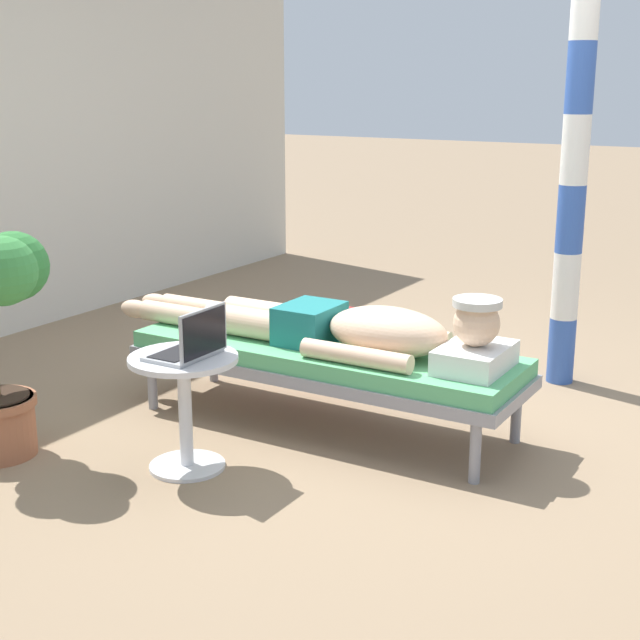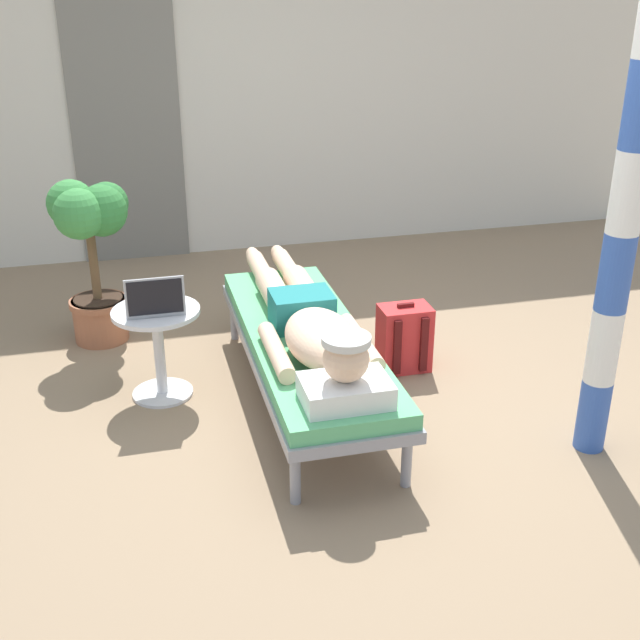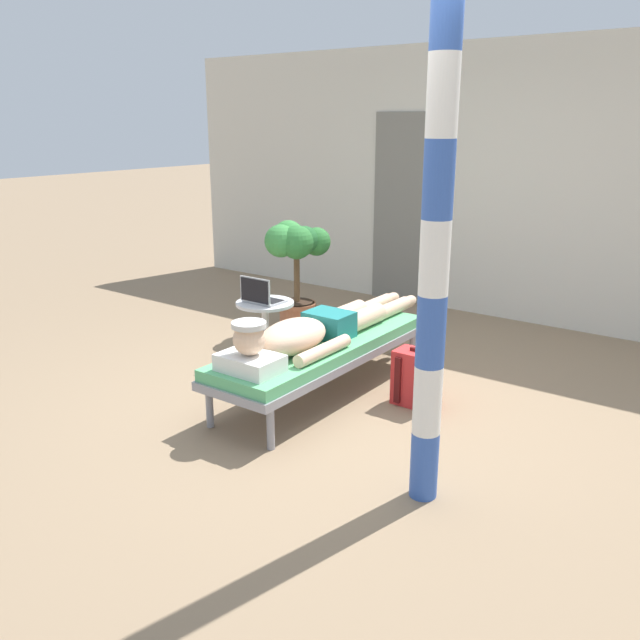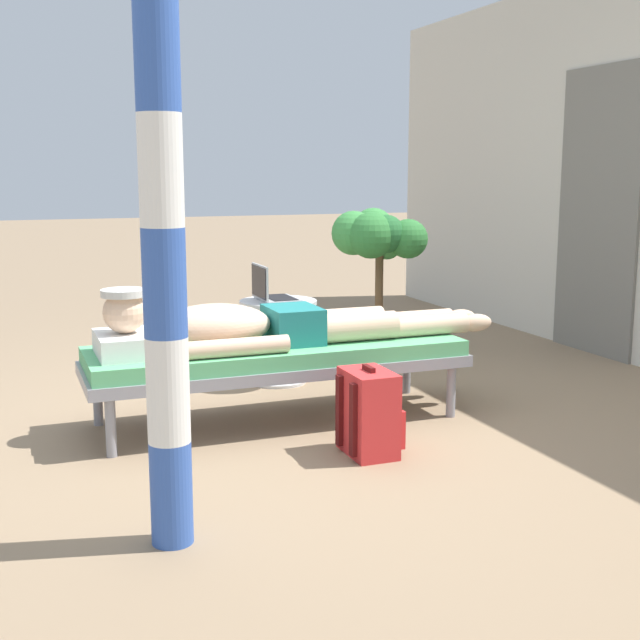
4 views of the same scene
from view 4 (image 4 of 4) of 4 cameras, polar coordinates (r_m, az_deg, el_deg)
The scene contains 9 objects.
ground_plane at distance 4.28m, azimuth -3.92°, elevation -7.79°, with size 40.00×40.00×0.00m, color #8C7256.
house_door_panel at distance 6.34m, azimuth 18.37°, elevation 6.96°, with size 0.84×0.03×2.04m, color slate.
lounge_chair at distance 4.42m, azimuth -2.94°, elevation -2.56°, with size 0.63×2.00×0.42m.
person_reclining at distance 4.35m, azimuth -4.34°, elevation -0.44°, with size 0.53×2.17×0.33m.
side_table at distance 5.22m, azimuth -2.85°, elevation -0.47°, with size 0.48×0.48×0.52m.
laptop at distance 5.16m, azimuth -3.41°, elevation 1.95°, with size 0.31×0.24×0.23m.
backpack at distance 3.95m, azimuth 3.36°, elevation -6.36°, with size 0.30×0.26×0.42m.
potted_plant at distance 5.75m, azimuth 3.90°, elevation 4.14°, with size 0.49×0.62×1.06m.
porch_post at distance 2.87m, azimuth -10.78°, elevation 9.96°, with size 0.15×0.15×2.63m.
Camera 4 is at (3.89, -1.19, 1.32)m, focal length 47.05 mm.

